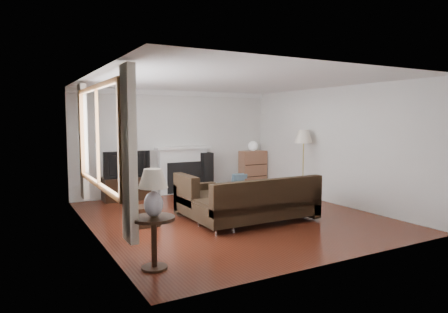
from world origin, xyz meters
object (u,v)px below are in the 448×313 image
tv_stand (126,188)px  floor_lamp (303,165)px  side_table (154,243)px  sectional_sofa (258,202)px  coffee_table (231,197)px  bookshelf (253,169)px

tv_stand → floor_lamp: floor_lamp is taller
tv_stand → side_table: 4.41m
sectional_sofa → floor_lamp: 2.46m
coffee_table → side_table: side_table is taller
floor_lamp → coffee_table: bearing=178.2°
bookshelf → sectional_sofa: bearing=-121.7°
coffee_table → floor_lamp: floor_lamp is taller
floor_lamp → side_table: bearing=-150.7°
bookshelf → coffee_table: (-1.75, -1.86, -0.28)m
tv_stand → coffee_table: (1.68, -1.82, -0.05)m
sectional_sofa → floor_lamp: size_ratio=1.50×
side_table → floor_lamp: bearing=29.3°
sectional_sofa → side_table: sectional_sofa is taller
tv_stand → sectional_sofa: bearing=-65.1°
bookshelf → sectional_sofa: size_ratio=0.41×
bookshelf → floor_lamp: 1.94m
coffee_table → side_table: 3.55m
tv_stand → bookshelf: (3.43, 0.04, 0.23)m
bookshelf → floor_lamp: bearing=-86.9°
bookshelf → side_table: bearing=-134.3°
coffee_table → tv_stand: bearing=120.6°
tv_stand → floor_lamp: size_ratio=0.65×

